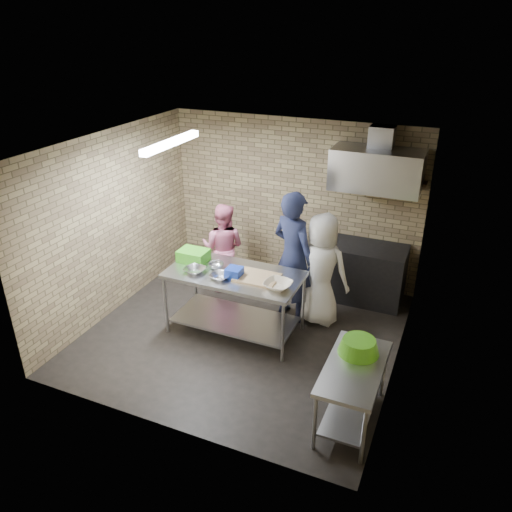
{
  "coord_description": "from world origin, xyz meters",
  "views": [
    {
      "loc": [
        2.53,
        -5.45,
        4.11
      ],
      "look_at": [
        0.1,
        0.2,
        1.15
      ],
      "focal_mm": 35.19,
      "sensor_mm": 36.0,
      "label": 1
    }
  ],
  "objects_px": {
    "prep_table": "(235,302)",
    "woman_white": "(321,270)",
    "side_counter": "(352,394)",
    "bottle_red": "(382,172)",
    "man_navy": "(293,257)",
    "stove": "(365,273)",
    "green_crate": "(193,255)",
    "green_basin": "(359,346)",
    "blue_tub": "(234,273)",
    "woman_pink": "(223,248)"
  },
  "relations": [
    {
      "from": "green_basin",
      "to": "bottle_red",
      "type": "relative_size",
      "value": 2.56
    },
    {
      "from": "side_counter",
      "to": "bottle_red",
      "type": "relative_size",
      "value": 6.67
    },
    {
      "from": "stove",
      "to": "green_crate",
      "type": "relative_size",
      "value": 2.91
    },
    {
      "from": "green_crate",
      "to": "bottle_red",
      "type": "xyz_separation_m",
      "value": [
        2.24,
        1.76,
        1.02
      ]
    },
    {
      "from": "stove",
      "to": "woman_pink",
      "type": "relative_size",
      "value": 0.81
    },
    {
      "from": "prep_table",
      "to": "woman_pink",
      "type": "xyz_separation_m",
      "value": [
        -0.69,
        1.04,
        0.28
      ]
    },
    {
      "from": "stove",
      "to": "green_basin",
      "type": "distance_m",
      "value": 2.57
    },
    {
      "from": "man_navy",
      "to": "stove",
      "type": "bearing_deg",
      "value": -109.93
    },
    {
      "from": "woman_white",
      "to": "green_crate",
      "type": "bearing_deg",
      "value": 27.66
    },
    {
      "from": "prep_table",
      "to": "man_navy",
      "type": "relative_size",
      "value": 0.94
    },
    {
      "from": "man_navy",
      "to": "blue_tub",
      "type": "bearing_deg",
      "value": 78.63
    },
    {
      "from": "side_counter",
      "to": "woman_white",
      "type": "height_order",
      "value": "woman_white"
    },
    {
      "from": "green_basin",
      "to": "man_navy",
      "type": "distance_m",
      "value": 2.05
    },
    {
      "from": "woman_pink",
      "to": "stove",
      "type": "bearing_deg",
      "value": -172.36
    },
    {
      "from": "prep_table",
      "to": "bottle_red",
      "type": "bearing_deg",
      "value": 50.57
    },
    {
      "from": "side_counter",
      "to": "green_basin",
      "type": "distance_m",
      "value": 0.52
    },
    {
      "from": "side_counter",
      "to": "green_basin",
      "type": "height_order",
      "value": "green_basin"
    },
    {
      "from": "prep_table",
      "to": "green_basin",
      "type": "distance_m",
      "value": 2.14
    },
    {
      "from": "green_crate",
      "to": "blue_tub",
      "type": "relative_size",
      "value": 2.0
    },
    {
      "from": "side_counter",
      "to": "stove",
      "type": "height_order",
      "value": "stove"
    },
    {
      "from": "woman_white",
      "to": "prep_table",
      "type": "bearing_deg",
      "value": 43.73
    },
    {
      "from": "stove",
      "to": "green_basin",
      "type": "relative_size",
      "value": 2.61
    },
    {
      "from": "side_counter",
      "to": "man_navy",
      "type": "height_order",
      "value": "man_navy"
    },
    {
      "from": "prep_table",
      "to": "woman_white",
      "type": "bearing_deg",
      "value": 35.62
    },
    {
      "from": "woman_white",
      "to": "green_basin",
      "type": "bearing_deg",
      "value": 127.73
    },
    {
      "from": "blue_tub",
      "to": "woman_white",
      "type": "distance_m",
      "value": 1.29
    },
    {
      "from": "bottle_red",
      "to": "woman_pink",
      "type": "bearing_deg",
      "value": -159.51
    },
    {
      "from": "side_counter",
      "to": "green_crate",
      "type": "bearing_deg",
      "value": 155.04
    },
    {
      "from": "prep_table",
      "to": "blue_tub",
      "type": "bearing_deg",
      "value": -63.43
    },
    {
      "from": "side_counter",
      "to": "blue_tub",
      "type": "relative_size",
      "value": 5.83
    },
    {
      "from": "stove",
      "to": "green_basin",
      "type": "height_order",
      "value": "green_basin"
    },
    {
      "from": "woman_pink",
      "to": "bottle_red",
      "type": "bearing_deg",
      "value": -167.12
    },
    {
      "from": "stove",
      "to": "man_navy",
      "type": "xyz_separation_m",
      "value": [
        -0.89,
        -0.94,
        0.53
      ]
    },
    {
      "from": "man_navy",
      "to": "woman_white",
      "type": "bearing_deg",
      "value": -152.07
    },
    {
      "from": "green_crate",
      "to": "stove",
      "type": "bearing_deg",
      "value": 34.69
    },
    {
      "from": "green_crate",
      "to": "green_basin",
      "type": "relative_size",
      "value": 0.9
    },
    {
      "from": "man_navy",
      "to": "bottle_red",
      "type": "bearing_deg",
      "value": -105.04
    },
    {
      "from": "side_counter",
      "to": "woman_pink",
      "type": "xyz_separation_m",
      "value": [
        -2.64,
        2.15,
        0.37
      ]
    },
    {
      "from": "bottle_red",
      "to": "man_navy",
      "type": "bearing_deg",
      "value": -128.51
    },
    {
      "from": "bottle_red",
      "to": "woman_white",
      "type": "height_order",
      "value": "bottle_red"
    },
    {
      "from": "woman_white",
      "to": "man_navy",
      "type": "bearing_deg",
      "value": 12.58
    },
    {
      "from": "side_counter",
      "to": "man_navy",
      "type": "bearing_deg",
      "value": 126.51
    },
    {
      "from": "side_counter",
      "to": "bottle_red",
      "type": "distance_m",
      "value": 3.44
    },
    {
      "from": "blue_tub",
      "to": "woman_pink",
      "type": "relative_size",
      "value": 0.14
    },
    {
      "from": "bottle_red",
      "to": "man_navy",
      "type": "distance_m",
      "value": 1.84
    },
    {
      "from": "green_crate",
      "to": "woman_pink",
      "type": "height_order",
      "value": "woman_pink"
    },
    {
      "from": "stove",
      "to": "man_navy",
      "type": "relative_size",
      "value": 0.61
    },
    {
      "from": "green_basin",
      "to": "woman_white",
      "type": "xyz_separation_m",
      "value": [
        -0.9,
        1.59,
        0.01
      ]
    },
    {
      "from": "side_counter",
      "to": "blue_tub",
      "type": "height_order",
      "value": "blue_tub"
    },
    {
      "from": "side_counter",
      "to": "prep_table",
      "type": "bearing_deg",
      "value": 150.27
    }
  ]
}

